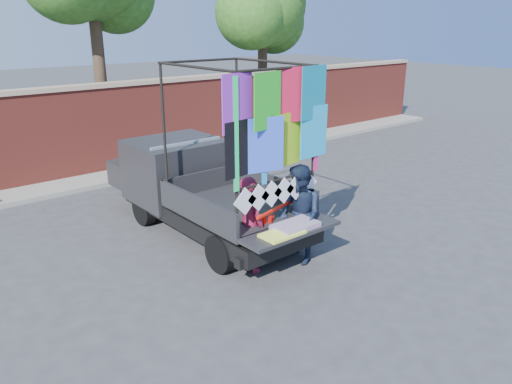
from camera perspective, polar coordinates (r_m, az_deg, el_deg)
ground at (r=9.58m, az=-1.67°, el=-7.43°), size 90.00×90.00×0.00m
brick_wall at (r=15.04m, az=-18.54°, el=6.70°), size 30.00×0.45×2.61m
curb at (r=14.71m, az=-17.02°, el=1.49°), size 30.00×1.20×0.12m
tree_right at (r=19.65m, az=0.98°, el=20.34°), size 4.20×3.30×6.62m
pickup_truck at (r=10.89m, az=-7.45°, el=0.81°), size 2.26×5.67×3.57m
woman at (r=8.78m, az=-0.81°, el=-3.71°), size 0.50×0.69×1.75m
man at (r=9.11m, az=4.99°, el=-2.60°), size 0.87×1.02×1.84m
streamer_bundle at (r=8.86m, az=1.64°, el=-3.45°), size 1.03×0.30×0.72m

